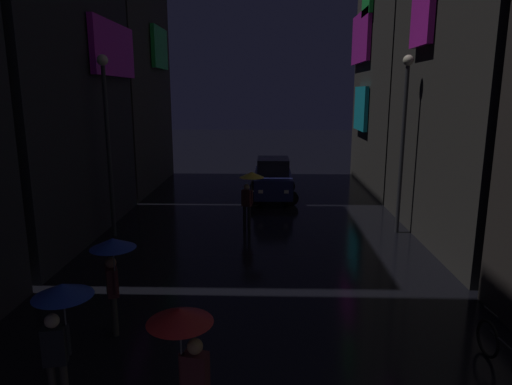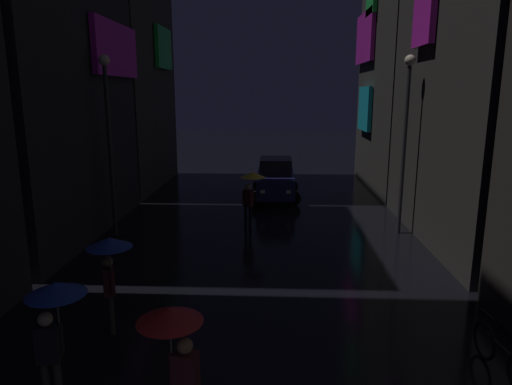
# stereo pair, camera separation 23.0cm
# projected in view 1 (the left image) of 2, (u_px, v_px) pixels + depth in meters

# --- Properties ---
(building_right_far) EXTENTS (4.25, 8.32, 13.96)m
(building_right_far) POSITION_uv_depth(u_px,v_px,m) (410.00, 50.00, 22.87)
(building_right_far) COLOR #33302D
(building_right_far) RESTS_ON ground
(pedestrian_far_right_yellow) EXTENTS (0.90, 0.90, 2.12)m
(pedestrian_far_right_yellow) POSITION_uv_depth(u_px,v_px,m) (250.00, 184.00, 16.48)
(pedestrian_far_right_yellow) COLOR black
(pedestrian_far_right_yellow) RESTS_ON ground
(pedestrian_foreground_left_red) EXTENTS (0.90, 0.90, 2.12)m
(pedestrian_foreground_left_red) POSITION_uv_depth(u_px,v_px,m) (185.00, 339.00, 6.12)
(pedestrian_foreground_left_red) COLOR #2D2D38
(pedestrian_foreground_left_red) RESTS_ON ground
(pedestrian_midstreet_left_blue) EXTENTS (0.90, 0.90, 2.12)m
(pedestrian_midstreet_left_blue) POSITION_uv_depth(u_px,v_px,m) (113.00, 259.00, 9.06)
(pedestrian_midstreet_left_blue) COLOR #38332D
(pedestrian_midstreet_left_blue) RESTS_ON ground
(pedestrian_foreground_right_blue) EXTENTS (0.90, 0.90, 2.12)m
(pedestrian_foreground_right_blue) POSITION_uv_depth(u_px,v_px,m) (60.00, 312.00, 6.87)
(pedestrian_foreground_right_blue) COLOR #38332D
(pedestrian_foreground_right_blue) RESTS_ON ground
(bicycle_parked_at_storefront) EXTENTS (0.25, 1.82, 0.96)m
(bicycle_parked_at_storefront) POSITION_uv_depth(u_px,v_px,m) (506.00, 354.00, 8.06)
(bicycle_parked_at_storefront) COLOR black
(bicycle_parked_at_storefront) RESTS_ON ground
(car_distant) EXTENTS (2.26, 4.15, 1.92)m
(car_distant) POSITION_uv_depth(u_px,v_px,m) (273.00, 179.00, 21.44)
(car_distant) COLOR navy
(car_distant) RESTS_ON ground
(streetlamp_right_far) EXTENTS (0.36, 0.36, 6.13)m
(streetlamp_right_far) POSITION_uv_depth(u_px,v_px,m) (404.00, 126.00, 15.57)
(streetlamp_right_far) COLOR #2D2D33
(streetlamp_right_far) RESTS_ON ground
(streetlamp_left_far) EXTENTS (0.36, 0.36, 6.12)m
(streetlamp_left_far) POSITION_uv_depth(u_px,v_px,m) (107.00, 127.00, 15.16)
(streetlamp_left_far) COLOR #2D2D33
(streetlamp_left_far) RESTS_ON ground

